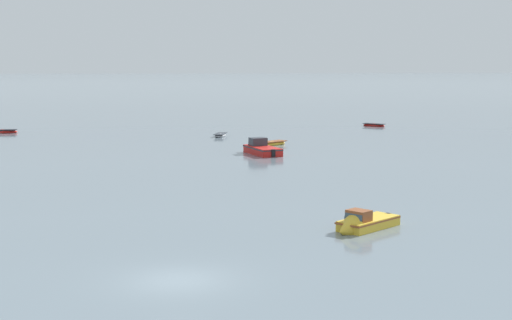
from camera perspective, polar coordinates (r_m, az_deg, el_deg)
The scene contains 7 objects.
ground_plane at distance 33.12m, azimuth -5.74°, elevation -8.82°, with size 800.00×800.00×0.00m, color slate.
motorboat_moored_0 at distance 42.50m, azimuth 7.72°, elevation -4.80°, with size 4.40×4.15×1.71m.
rowboat_moored_1 at distance 91.29m, azimuth -2.63°, elevation 1.83°, with size 1.88×3.44×0.52m.
rowboat_moored_2 at distance 100.39m, azimuth -18.17°, elevation 1.99°, with size 3.73×1.31×0.59m.
rowboat_moored_3 at distance 82.27m, azimuth 1.18°, elevation 1.21°, with size 3.69×3.30×0.59m.
rowboat_moored_4 at distance 105.84m, azimuth 8.68°, elevation 2.55°, with size 3.12×2.90×0.50m.
motorboat_moored_4 at distance 75.40m, azimuth 0.23°, elevation 0.76°, with size 3.74×6.20×2.23m.
Camera 1 is at (0.74, -31.76, 9.36)m, focal length 54.38 mm.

